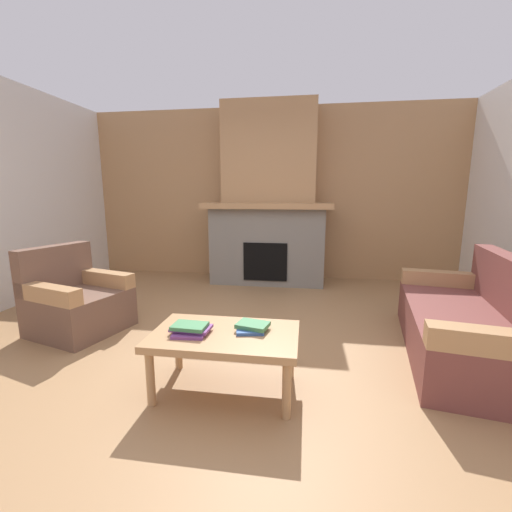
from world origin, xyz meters
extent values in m
plane|color=#9E754C|center=(0.00, 0.00, 0.00)|extent=(9.00, 9.00, 0.00)
cube|color=tan|center=(0.00, 3.00, 1.35)|extent=(6.00, 0.12, 2.70)
cube|color=gray|center=(0.00, 2.59, 0.57)|extent=(1.70, 0.70, 1.15)
cube|color=black|center=(0.00, 2.26, 0.38)|extent=(0.64, 0.08, 0.56)
cube|color=tan|center=(0.00, 2.54, 1.19)|extent=(1.90, 0.82, 0.08)
cube|color=tan|center=(0.00, 2.69, 1.97)|extent=(1.40, 0.50, 1.47)
cube|color=brown|center=(1.91, 0.37, 0.20)|extent=(1.13, 1.92, 0.40)
cube|color=tan|center=(2.05, 1.18, 0.48)|extent=(0.85, 0.30, 0.15)
cube|color=tan|center=(1.77, -0.44, 0.48)|extent=(0.85, 0.30, 0.15)
cube|color=brown|center=(-1.64, 0.36, 0.20)|extent=(0.94, 0.94, 0.40)
cube|color=brown|center=(-1.93, 0.45, 0.62)|extent=(0.34, 0.77, 0.45)
cube|color=tan|center=(-1.72, 0.07, 0.48)|extent=(0.77, 0.34, 0.15)
cube|color=tan|center=(-1.55, 0.66, 0.48)|extent=(0.77, 0.34, 0.15)
cube|color=tan|center=(0.05, -0.44, 0.41)|extent=(1.00, 0.60, 0.05)
cylinder|color=tan|center=(-0.39, -0.68, 0.19)|extent=(0.06, 0.06, 0.38)
cylinder|color=tan|center=(0.49, -0.68, 0.19)|extent=(0.06, 0.06, 0.38)
cylinder|color=tan|center=(-0.39, -0.20, 0.19)|extent=(0.06, 0.06, 0.38)
cylinder|color=tan|center=(0.49, -0.20, 0.19)|extent=(0.06, 0.06, 0.38)
cube|color=#7A3D84|center=(-0.18, -0.50, 0.44)|extent=(0.23, 0.21, 0.02)
cube|color=#7A3D84|center=(-0.18, -0.47, 0.46)|extent=(0.27, 0.17, 0.02)
cube|color=#3D7F4C|center=(-0.18, -0.49, 0.48)|extent=(0.24, 0.16, 0.03)
cube|color=#335699|center=(0.22, -0.38, 0.44)|extent=(0.22, 0.22, 0.02)
cube|color=#3D7F4C|center=(0.23, -0.36, 0.47)|extent=(0.24, 0.20, 0.03)
camera|label=1|loc=(0.58, -2.53, 1.37)|focal=23.47mm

